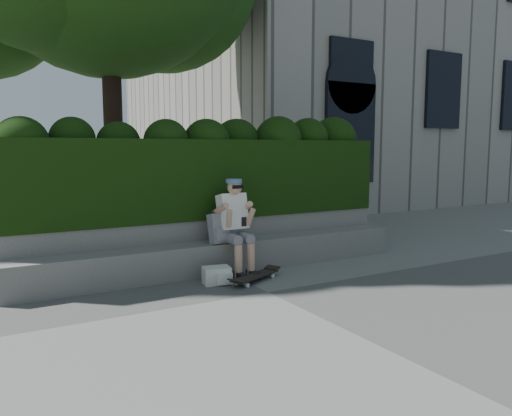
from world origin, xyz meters
TOP-DOWN VIEW (x-y plane):
  - ground at (0.00, 0.00)m, footprint 80.00×80.00m
  - bench_ledge at (0.00, 1.25)m, footprint 6.00×0.45m
  - planter_wall at (0.00, 1.73)m, footprint 6.00×0.50m
  - hedge at (0.00, 1.95)m, footprint 6.00×1.00m
  - building at (9.00, 11.00)m, footprint 12.00×12.00m
  - person at (0.08, 1.07)m, footprint 0.40×0.76m
  - skateboard at (0.11, 0.53)m, footprint 0.87×0.55m
  - backpack_plaid at (-0.12, 1.15)m, footprint 0.31×0.19m
  - backpack_ground at (-0.39, 0.69)m, footprint 0.40×0.31m

SIDE VIEW (x-z plane):
  - ground at x=0.00m, z-range 0.00..0.00m
  - skateboard at x=0.11m, z-range 0.03..0.12m
  - backpack_ground at x=-0.39m, z-range 0.00..0.23m
  - bench_ledge at x=0.00m, z-range 0.00..0.45m
  - planter_wall at x=0.00m, z-range 0.00..0.75m
  - backpack_plaid at x=-0.12m, z-range 0.45..0.88m
  - person at x=0.08m, z-range 0.06..1.44m
  - hedge at x=0.00m, z-range 0.75..1.95m
  - building at x=9.00m, z-range 0.00..15.00m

